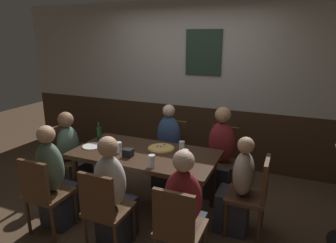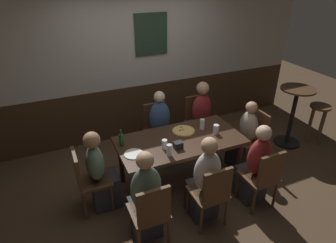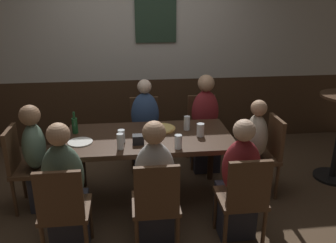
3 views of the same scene
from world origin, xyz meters
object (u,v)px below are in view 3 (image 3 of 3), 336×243
(chair_mid_near, at_px, (156,202))
(chair_mid_far, at_px, (145,128))
(condiment_caddy, at_px, (138,139))
(chair_left_near, at_px, (64,208))
(person_mid_far, at_px, (146,134))
(dining_table, at_px, (149,143))
(person_head_east, at_px, (250,156))
(highball_clear, at_px, (187,124))
(person_head_west, at_px, (42,165))
(pint_glass_amber, at_px, (178,143))
(chair_right_near, at_px, (244,196))
(chair_right_far, at_px, (202,126))
(person_right_near, at_px, (238,188))
(chair_head_west, at_px, (25,164))
(person_mid_near, at_px, (155,192))
(chair_head_east, at_px, (265,151))
(beer_bottle_green, at_px, (75,125))
(person_right_far, at_px, (205,129))
(beer_glass_tall, at_px, (120,142))
(pizza, at_px, (161,128))
(pint_glass_stout, at_px, (121,136))
(tumbler_short, at_px, (200,131))
(plate_white_large, at_px, (80,142))

(chair_mid_near, bearing_deg, chair_mid_far, 90.00)
(chair_mid_near, bearing_deg, condiment_caddy, 99.94)
(chair_left_near, relative_size, person_mid_far, 0.76)
(dining_table, distance_m, person_head_east, 1.12)
(person_mid_far, xyz_separation_m, highball_clear, (0.42, -0.55, 0.32))
(person_head_west, distance_m, pint_glass_amber, 1.44)
(chair_right_near, bearing_deg, chair_right_far, 90.00)
(person_head_east, xyz_separation_m, person_right_near, (-0.35, -0.68, 0.03))
(chair_head_west, distance_m, person_mid_near, 1.44)
(chair_head_east, height_order, chair_right_near, same)
(person_head_west, bearing_deg, beer_bottle_green, 26.54)
(chair_right_near, distance_m, person_right_far, 1.53)
(chair_right_far, height_order, chair_head_west, same)
(chair_right_near, xyz_separation_m, beer_bottle_green, (-1.51, 1.02, 0.33))
(chair_head_west, height_order, beer_bottle_green, beer_bottle_green)
(chair_right_near, height_order, person_right_far, person_right_far)
(chair_mid_far, relative_size, beer_glass_tall, 5.72)
(person_head_east, relative_size, pint_glass_amber, 8.07)
(chair_head_east, relative_size, person_mid_near, 0.75)
(pint_glass_amber, bearing_deg, chair_head_west, 167.59)
(person_mid_far, height_order, pizza, person_mid_far)
(chair_right_near, distance_m, beer_glass_tall, 1.22)
(chair_right_far, bearing_deg, condiment_caddy, -129.98)
(chair_right_far, height_order, person_mid_near, person_mid_near)
(person_head_west, xyz_separation_m, beer_glass_tall, (0.82, -0.29, 0.34))
(beer_glass_tall, xyz_separation_m, condiment_caddy, (0.17, 0.10, -0.03))
(chair_mid_far, distance_m, highball_clear, 0.88)
(chair_right_near, bearing_deg, condiment_caddy, 142.61)
(dining_table, xyz_separation_m, beer_glass_tall, (-0.29, -0.29, 0.15))
(chair_left_near, distance_m, condiment_caddy, 0.96)
(chair_mid_far, relative_size, chair_head_west, 1.00)
(chair_mid_far, relative_size, pint_glass_stout, 6.98)
(condiment_caddy, bearing_deg, beer_bottle_green, 151.19)
(chair_head_east, xyz_separation_m, highball_clear, (-0.85, 0.13, 0.31))
(chair_head_west, xyz_separation_m, beer_glass_tall, (0.98, -0.29, 0.32))
(chair_right_far, xyz_separation_m, person_mid_near, (-0.75, -1.53, -0.00))
(pizza, bearing_deg, person_mid_near, -99.07)
(chair_left_near, height_order, tumbler_short, chair_left_near)
(person_head_west, distance_m, pint_glass_stout, 0.90)
(chair_head_east, distance_m, beer_glass_tall, 1.61)
(chair_left_near, distance_m, person_right_far, 2.14)
(chair_left_near, relative_size, person_mid_near, 0.75)
(person_head_east, height_order, plate_white_large, person_head_east)
(person_mid_near, bearing_deg, dining_table, 90.00)
(person_head_east, bearing_deg, chair_right_near, -112.65)
(person_head_west, bearing_deg, chair_mid_far, 37.47)
(tumbler_short, relative_size, pint_glass_stout, 1.07)
(dining_table, relative_size, pint_glass_stout, 13.47)
(person_mid_near, height_order, tumbler_short, person_mid_near)
(person_right_far, bearing_deg, person_head_east, -62.75)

